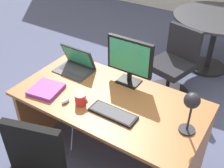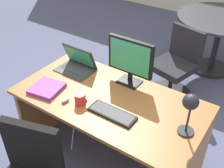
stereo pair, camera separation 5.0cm
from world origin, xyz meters
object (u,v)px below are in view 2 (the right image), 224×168
Objects in this scene: mouse at (65,100)px; laptop at (78,62)px; monitor at (130,59)px; meeting_chair_far at (175,70)px; keyboard at (112,113)px; desk_lamp at (190,107)px; desk at (113,115)px; book at (47,88)px; coffee_mug at (80,99)px; meeting_table at (219,31)px.

laptop is at bearing 118.46° from mouse.
monitor is 0.49× the size of meeting_chair_far.
desk_lamp reaches higher than keyboard.
desk is at bearing -94.15° from monitor.
laptop reaches higher than book.
desk is at bearing 47.36° from mouse.
mouse is (-0.29, -0.53, -0.23)m from monitor.
laptop is 2.98× the size of coffee_mug.
meeting_table is (0.44, 2.37, -0.18)m from coffee_mug.
desk is 2.15m from meeting_table.
meeting_table is at bearing 76.92° from mouse.
desk_lamp is 1.23× the size of book.
meeting_chair_far reaches higher than mouse.
monitor is 3.61× the size of coffee_mug.
monitor is at bearing -98.29° from meeting_table.
coffee_mug is at bearing -121.41° from desk.
desk_lamp is (0.54, 0.12, 0.24)m from keyboard.
desk_lamp is (0.95, 0.20, 0.23)m from mouse.
laptop is 2.14m from meeting_table.
meeting_table is (-0.38, 2.21, -0.39)m from desk_lamp.
desk_lamp is at bearing -7.56° from desk.
monitor is at bearing 43.59° from book.
desk is 0.40m from coffee_mug.
mouse reaches higher than desk.
coffee_mug reaches higher than book.
laptop is at bearing 150.61° from keyboard.
coffee_mug is at bearing 22.19° from mouse.
desk is 1.36× the size of meeting_table.
mouse is at bearing -168.07° from keyboard.
mouse is at bearing -167.85° from desk_lamp.
coffee_mug is (-0.15, -0.24, 0.28)m from desk.
monitor is 1.94m from meeting_table.
mouse is 0.23× the size of desk_lamp.
desk_lamp reaches higher than coffee_mug.
meeting_table is 1.36× the size of meeting_chair_far.
desk_lamp reaches higher than mouse.
mouse is at bearing -102.23° from meeting_chair_far.
monitor is 0.57m from laptop.
laptop reaches higher than coffee_mug.
meeting_chair_far is at bearing 87.24° from monitor.
desk is 0.35m from keyboard.
coffee_mug is at bearing -109.00° from monitor.
mouse is (-0.27, -0.29, 0.25)m from desk.
book is at bearing -176.79° from coffee_mug.
desk_lamp is at bearing -11.79° from laptop.
laptop is 0.55m from coffee_mug.
mouse is 0.09× the size of meeting_chair_far.
desk_lamp is (0.66, -0.33, 0.01)m from monitor.
monitor is 0.74m from desk_lamp.
book is 1.68m from meeting_chair_far.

